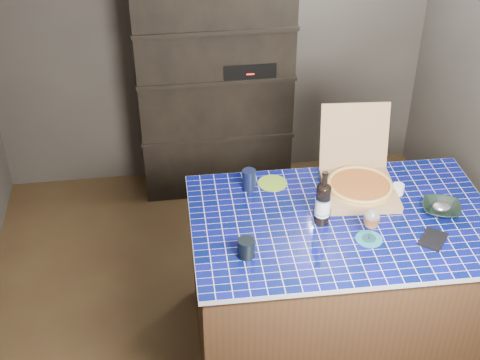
{
  "coord_description": "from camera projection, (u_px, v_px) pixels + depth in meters",
  "views": [
    {
      "loc": [
        -0.47,
        -3.21,
        3.29
      ],
      "look_at": [
        -0.01,
        0.0,
        1.07
      ],
      "focal_mm": 50.0,
      "sensor_mm": 36.0,
      "label": 1
    }
  ],
  "objects": [
    {
      "name": "dvd_case",
      "position": [
        433.0,
        239.0,
        3.64
      ],
      "size": [
        0.2,
        0.21,
        0.01
      ],
      "primitive_type": "cube",
      "rotation": [
        0.0,
        0.0,
        -0.69
      ],
      "color": "black",
      "rests_on": "kitchen_island"
    },
    {
      "name": "white_jar",
      "position": [
        398.0,
        189.0,
        3.99
      ],
      "size": [
        0.07,
        0.07,
        0.06
      ],
      "primitive_type": "cylinder",
      "color": "white",
      "rests_on": "kitchen_island"
    },
    {
      "name": "shelving_unit",
      "position": [
        215.0,
        89.0,
        5.27
      ],
      "size": [
        1.2,
        0.41,
        1.8
      ],
      "color": "black",
      "rests_on": "floor"
    },
    {
      "name": "wine_glass",
      "position": [
        372.0,
        219.0,
        3.57
      ],
      "size": [
        0.09,
        0.09,
        0.2
      ],
      "color": "white",
      "rests_on": "teal_trivet"
    },
    {
      "name": "foil_contents",
      "position": [
        442.0,
        207.0,
        3.83
      ],
      "size": [
        0.11,
        0.09,
        0.05
      ],
      "primitive_type": "ellipsoid",
      "color": "silver",
      "rests_on": "bowl"
    },
    {
      "name": "kitchen_island",
      "position": [
        337.0,
        281.0,
        4.06
      ],
      "size": [
        1.76,
        1.13,
        0.96
      ],
      "rotation": [
        0.0,
        0.0,
        -0.02
      ],
      "color": "#472A1C",
      "rests_on": "floor"
    },
    {
      "name": "navy_cup",
      "position": [
        249.0,
        180.0,
        4.01
      ],
      "size": [
        0.08,
        0.08,
        0.13
      ],
      "primitive_type": "cylinder",
      "color": "black",
      "rests_on": "kitchen_island"
    },
    {
      "name": "room",
      "position": [
        242.0,
        154.0,
        3.83
      ],
      "size": [
        3.5,
        3.5,
        3.5
      ],
      "color": "brown",
      "rests_on": "ground"
    },
    {
      "name": "tumbler",
      "position": [
        246.0,
        248.0,
        3.51
      ],
      "size": [
        0.09,
        0.09,
        0.1
      ],
      "primitive_type": "cylinder",
      "color": "black",
      "rests_on": "kitchen_island"
    },
    {
      "name": "bowl",
      "position": [
        441.0,
        209.0,
        3.84
      ],
      "size": [
        0.28,
        0.28,
        0.05
      ],
      "primitive_type": "imported",
      "rotation": [
        0.0,
        0.0,
        -0.34
      ],
      "color": "black",
      "rests_on": "kitchen_island"
    },
    {
      "name": "pizza_box",
      "position": [
        359.0,
        182.0,
        3.99
      ],
      "size": [
        0.46,
        0.54,
        0.46
      ],
      "rotation": [
        0.0,
        0.0,
        -0.08
      ],
      "color": "#957C4D",
      "rests_on": "kitchen_island"
    },
    {
      "name": "mead_bottle",
      "position": [
        323.0,
        203.0,
        3.7
      ],
      "size": [
        0.09,
        0.09,
        0.34
      ],
      "color": "black",
      "rests_on": "kitchen_island"
    },
    {
      "name": "teal_trivet",
      "position": [
        369.0,
        239.0,
        3.65
      ],
      "size": [
        0.15,
        0.15,
        0.01
      ],
      "primitive_type": "cylinder",
      "color": "#186E80",
      "rests_on": "kitchen_island"
    },
    {
      "name": "green_trivet",
      "position": [
        273.0,
        183.0,
        4.09
      ],
      "size": [
        0.18,
        0.18,
        0.01
      ],
      "primitive_type": "cylinder",
      "color": "#6C9D21",
      "rests_on": "kitchen_island"
    }
  ]
}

